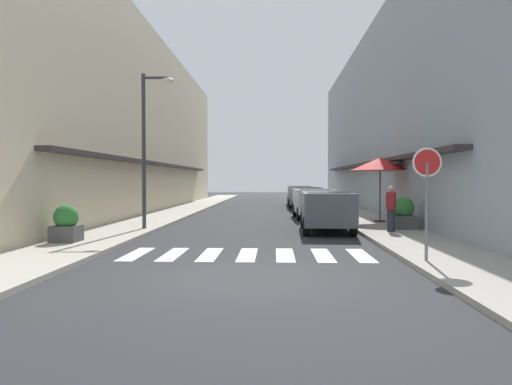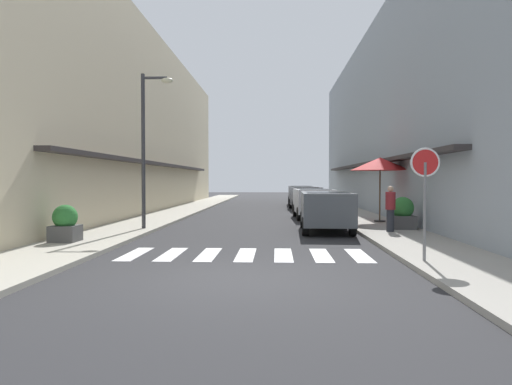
% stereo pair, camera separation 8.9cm
% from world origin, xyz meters
% --- Properties ---
extents(ground_plane, '(94.34, 94.34, 0.00)m').
position_xyz_m(ground_plane, '(0.00, 17.15, 0.00)').
color(ground_plane, '#2B2B2D').
extents(sidewalk_left, '(2.42, 60.04, 0.12)m').
position_xyz_m(sidewalk_left, '(-4.86, 17.15, 0.06)').
color(sidewalk_left, '#ADA899').
rests_on(sidewalk_left, ground_plane).
extents(sidewalk_right, '(2.42, 60.04, 0.12)m').
position_xyz_m(sidewalk_right, '(4.86, 17.15, 0.06)').
color(sidewalk_right, '#9E998E').
rests_on(sidewalk_right, ground_plane).
extents(building_row_left, '(5.50, 40.59, 10.39)m').
position_xyz_m(building_row_left, '(-8.57, 18.30, 5.19)').
color(building_row_left, beige).
rests_on(building_row_left, ground_plane).
extents(building_row_right, '(5.50, 40.59, 10.64)m').
position_xyz_m(building_row_right, '(8.57, 18.30, 5.32)').
color(building_row_right, '#939EA8').
rests_on(building_row_right, ground_plane).
extents(crosswalk, '(6.15, 2.20, 0.01)m').
position_xyz_m(crosswalk, '(-0.00, 2.93, 0.01)').
color(crosswalk, silver).
rests_on(crosswalk, ground_plane).
extents(parked_car_near, '(1.91, 4.10, 1.47)m').
position_xyz_m(parked_car_near, '(2.60, 8.41, 0.92)').
color(parked_car_near, '#4C5156').
rests_on(parked_car_near, ground_plane).
extents(parked_car_mid, '(1.90, 3.98, 1.47)m').
position_xyz_m(parked_car_mid, '(2.60, 14.28, 0.92)').
color(parked_car_mid, silver).
rests_on(parked_car_mid, ground_plane).
extents(parked_car_far, '(1.94, 4.37, 1.47)m').
position_xyz_m(parked_car_far, '(2.60, 21.07, 0.92)').
color(parked_car_far, black).
rests_on(parked_car_far, ground_plane).
extents(parked_car_distant, '(1.87, 4.38, 1.47)m').
position_xyz_m(parked_car_distant, '(2.60, 26.63, 0.92)').
color(parked_car_distant, black).
rests_on(parked_car_distant, ground_plane).
extents(round_street_sign, '(0.65, 0.07, 2.49)m').
position_xyz_m(round_street_sign, '(4.04, 1.59, 2.03)').
color(round_street_sign, slate).
rests_on(round_street_sign, sidewalk_right).
extents(street_lamp, '(1.19, 0.28, 5.68)m').
position_xyz_m(street_lamp, '(-3.94, 8.24, 3.57)').
color(street_lamp, '#38383D').
rests_on(street_lamp, sidewalk_left).
extents(cafe_umbrella, '(2.52, 2.52, 2.75)m').
position_xyz_m(cafe_umbrella, '(5.20, 11.38, 2.58)').
color(cafe_umbrella, '#262626').
rests_on(cafe_umbrella, sidewalk_right).
extents(planter_corner, '(0.75, 0.75, 1.07)m').
position_xyz_m(planter_corner, '(-5.34, 4.43, 0.63)').
color(planter_corner, '#4C4C4C').
rests_on(planter_corner, sidewalk_left).
extents(planter_midblock, '(0.83, 0.83, 1.16)m').
position_xyz_m(planter_midblock, '(5.39, 8.46, 0.68)').
color(planter_midblock, '#4C4C4C').
rests_on(planter_midblock, sidewalk_right).
extents(pedestrian_walking_near, '(0.34, 0.34, 1.58)m').
position_xyz_m(pedestrian_walking_near, '(4.71, 7.47, 0.94)').
color(pedestrian_walking_near, '#282B33').
rests_on(pedestrian_walking_near, sidewalk_right).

